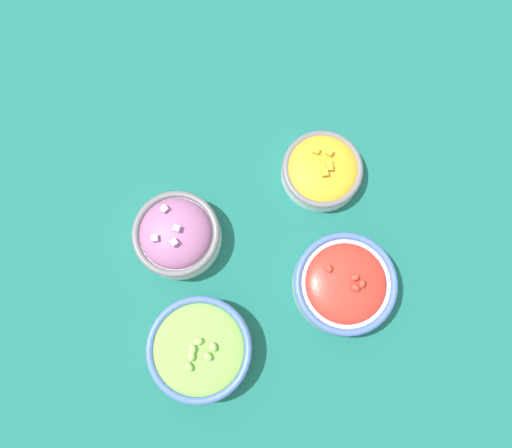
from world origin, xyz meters
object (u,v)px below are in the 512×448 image
Objects in this scene: bowl_red_onion at (177,235)px; bowl_lettuce at (200,349)px; bowl_squash at (322,170)px; bowl_cherry_tomatoes at (345,284)px.

bowl_lettuce is at bearing -178.48° from bowl_red_onion.
bowl_lettuce reaches higher than bowl_squash.
bowl_red_onion reaches higher than bowl_cherry_tomatoes.
bowl_squash is 0.20m from bowl_cherry_tomatoes.
bowl_squash is 0.96× the size of bowl_red_onion.
bowl_lettuce is (-0.19, -0.01, -0.00)m from bowl_red_onion.
bowl_cherry_tomatoes is (-0.20, 0.01, 0.01)m from bowl_squash.
bowl_red_onion is 0.19m from bowl_lettuce.
bowl_squash is at bearing -76.31° from bowl_red_onion.
bowl_red_onion is at bearing 62.22° from bowl_cherry_tomatoes.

